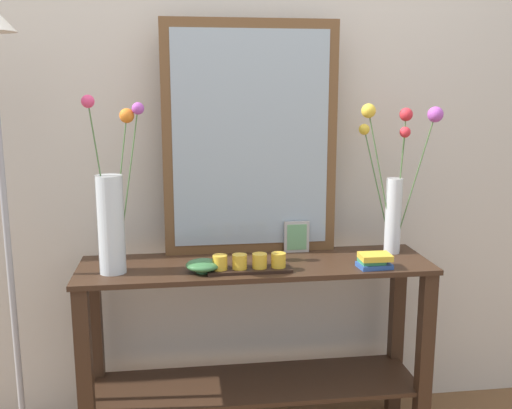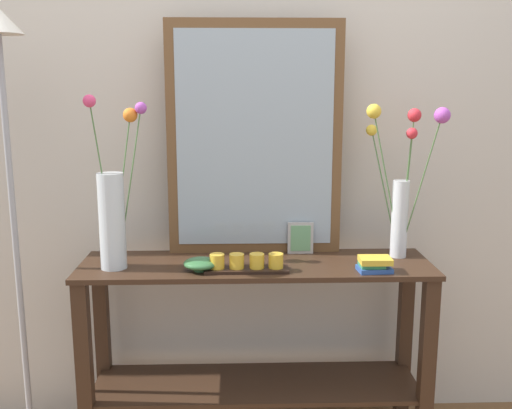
{
  "view_description": "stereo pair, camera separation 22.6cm",
  "coord_description": "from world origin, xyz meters",
  "views": [
    {
      "loc": [
        -0.3,
        -2.2,
        1.46
      ],
      "look_at": [
        0.0,
        0.0,
        1.02
      ],
      "focal_mm": 41.04,
      "sensor_mm": 36.0,
      "label": 1
    },
    {
      "loc": [
        -0.07,
        -2.22,
        1.46
      ],
      "look_at": [
        0.0,
        0.0,
        1.02
      ],
      "focal_mm": 41.04,
      "sensor_mm": 36.0,
      "label": 2
    }
  ],
  "objects": [
    {
      "name": "book_stack",
      "position": [
        0.44,
        -0.12,
        0.81
      ],
      "size": [
        0.13,
        0.09,
        0.06
      ],
      "color": "#2D519E",
      "rests_on": "console_table"
    },
    {
      "name": "decorative_bowl",
      "position": [
        -0.21,
        -0.09,
        0.81
      ],
      "size": [
        0.13,
        0.13,
        0.05
      ],
      "color": "#38703D",
      "rests_on": "console_table"
    },
    {
      "name": "vase_right",
      "position": [
        0.59,
        0.07,
        1.08
      ],
      "size": [
        0.3,
        0.24,
        0.62
      ],
      "color": "silver",
      "rests_on": "console_table"
    },
    {
      "name": "candle_tray",
      "position": [
        -0.04,
        -0.1,
        0.81
      ],
      "size": [
        0.32,
        0.09,
        0.07
      ],
      "color": "black",
      "rests_on": "console_table"
    },
    {
      "name": "wall_back",
      "position": [
        0.0,
        0.31,
        1.35
      ],
      "size": [
        6.4,
        0.08,
        2.7
      ],
      "primitive_type": "cube",
      "color": "beige",
      "rests_on": "ground"
    },
    {
      "name": "tall_vase_left",
      "position": [
        -0.54,
        -0.04,
        1.01
      ],
      "size": [
        0.21,
        0.19,
        0.66
      ],
      "color": "silver",
      "rests_on": "console_table"
    },
    {
      "name": "mirror_leaning",
      "position": [
        0.0,
        0.16,
        1.26
      ],
      "size": [
        0.71,
        0.03,
        0.95
      ],
      "color": "brown",
      "rests_on": "console_table"
    },
    {
      "name": "console_table",
      "position": [
        0.0,
        0.0,
        0.49
      ],
      "size": [
        1.39,
        0.38,
        0.78
      ],
      "color": "#382316",
      "rests_on": "ground"
    },
    {
      "name": "picture_frame_small",
      "position": [
        0.19,
        0.13,
        0.85
      ],
      "size": [
        0.11,
        0.01,
        0.13
      ],
      "color": "#B7B2AD",
      "rests_on": "console_table"
    },
    {
      "name": "floor_lamp",
      "position": [
        -0.92,
        -0.03,
        1.18
      ],
      "size": [
        0.24,
        0.24,
        1.75
      ],
      "color": "#9E9EA3",
      "rests_on": "ground"
    }
  ]
}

